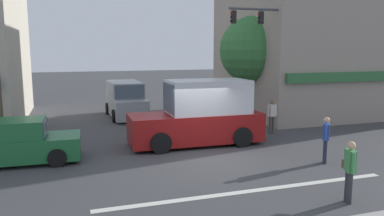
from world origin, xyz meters
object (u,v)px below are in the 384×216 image
object	(u,v)px
utility_pole_far_right	(281,52)
box_truck_waiting_far	(200,115)
pedestrian_foreground_with_bag	(350,168)
traffic_light_mast	(293,44)
pedestrian_far_side	(272,114)
pedestrian_mid_crossing	(326,137)
street_tree	(253,50)
sedan_parked_curbside	(20,144)
van_crossing_center	(126,100)

from	to	relation	value
utility_pole_far_right	box_truck_waiting_far	world-z (taller)	utility_pole_far_right
box_truck_waiting_far	pedestrian_foreground_with_bag	size ratio (longest dim) A/B	3.38
pedestrian_foreground_with_bag	traffic_light_mast	bearing A→B (deg)	66.14
pedestrian_foreground_with_bag	pedestrian_far_side	distance (m)	8.19
pedestrian_foreground_with_bag	pedestrian_mid_crossing	world-z (taller)	same
pedestrian_mid_crossing	traffic_light_mast	bearing A→B (deg)	68.64
street_tree	pedestrian_far_side	xyz separation A→B (m)	(-0.97, -3.98, -3.04)
sedan_parked_curbside	van_crossing_center	bearing A→B (deg)	58.93
sedan_parked_curbside	pedestrian_foreground_with_bag	xyz separation A→B (m)	(8.66, -6.53, 0.24)
utility_pole_far_right	pedestrian_far_side	xyz separation A→B (m)	(-4.41, -6.61, -2.90)
street_tree	traffic_light_mast	world-z (taller)	traffic_light_mast
box_truck_waiting_far	sedan_parked_curbside	bearing A→B (deg)	-175.19
street_tree	pedestrian_far_side	bearing A→B (deg)	-103.70
traffic_light_mast	pedestrian_far_side	size ratio (longest dim) A/B	3.71
street_tree	traffic_light_mast	size ratio (longest dim) A/B	0.96
traffic_light_mast	pedestrian_foreground_with_bag	size ratio (longest dim) A/B	3.71
traffic_light_mast	pedestrian_far_side	distance (m)	3.88
utility_pole_far_right	pedestrian_mid_crossing	distance (m)	12.75
pedestrian_foreground_with_bag	pedestrian_mid_crossing	size ratio (longest dim) A/B	1.00
traffic_light_mast	van_crossing_center	xyz separation A→B (m)	(-7.63, 5.87, -3.30)
sedan_parked_curbside	street_tree	bearing A→B (deg)	24.06
pedestrian_foreground_with_bag	pedestrian_far_side	world-z (taller)	same
street_tree	pedestrian_foreground_with_bag	world-z (taller)	street_tree
box_truck_waiting_far	traffic_light_mast	bearing A→B (deg)	17.79
van_crossing_center	pedestrian_mid_crossing	world-z (taller)	van_crossing_center
box_truck_waiting_far	utility_pole_far_right	bearing A→B (deg)	41.47
box_truck_waiting_far	pedestrian_foreground_with_bag	bearing A→B (deg)	-77.05
utility_pole_far_right	pedestrian_foreground_with_bag	bearing A→B (deg)	-114.79
utility_pole_far_right	pedestrian_foreground_with_bag	size ratio (longest dim) A/B	4.44
sedan_parked_curbside	pedestrian_mid_crossing	xyz separation A→B (m)	(10.33, -3.41, 0.24)
pedestrian_foreground_with_bag	pedestrian_mid_crossing	distance (m)	3.54
utility_pole_far_right	traffic_light_mast	xyz separation A→B (m)	(-2.75, -5.57, 0.45)
traffic_light_mast	pedestrian_foreground_with_bag	distance (m)	10.30
street_tree	sedan_parked_curbside	bearing A→B (deg)	-155.94
sedan_parked_curbside	pedestrian_foreground_with_bag	bearing A→B (deg)	-37.03
utility_pole_far_right	sedan_parked_curbside	distance (m)	17.57
street_tree	van_crossing_center	size ratio (longest dim) A/B	1.28
sedan_parked_curbside	traffic_light_mast	bearing A→B (deg)	10.70
box_truck_waiting_far	pedestrian_mid_crossing	size ratio (longest dim) A/B	3.38
van_crossing_center	box_truck_waiting_far	bearing A→B (deg)	-75.02
traffic_light_mast	pedestrian_mid_crossing	distance (m)	7.06
utility_pole_far_right	box_truck_waiting_far	distance (m)	11.41
van_crossing_center	pedestrian_far_side	bearing A→B (deg)	-49.19
utility_pole_far_right	van_crossing_center	xyz separation A→B (m)	(-10.38, 0.30, -2.85)
street_tree	traffic_light_mast	bearing A→B (deg)	-76.76
pedestrian_mid_crossing	box_truck_waiting_far	bearing A→B (deg)	129.65
pedestrian_foreground_with_bag	pedestrian_far_side	bearing A→B (deg)	73.84
utility_pole_far_right	sedan_parked_curbside	xyz separation A→B (m)	(-15.35, -7.95, -3.14)
utility_pole_far_right	traffic_light_mast	bearing A→B (deg)	-116.26
box_truck_waiting_far	pedestrian_mid_crossing	distance (m)	5.20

